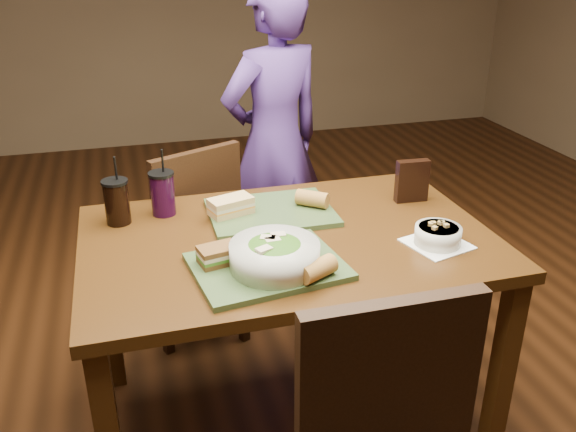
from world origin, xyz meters
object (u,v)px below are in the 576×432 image
at_px(diner, 274,143).
at_px(baguette_near, 317,269).
at_px(tray_near, 268,267).
at_px(cup_cola, 117,202).
at_px(baguette_far, 312,199).
at_px(dining_table, 288,261).
at_px(tray_far, 271,212).
at_px(soup_bowl, 438,235).
at_px(chair_far, 198,235).
at_px(cup_berry, 163,193).
at_px(salad_bowl, 275,254).
at_px(sandwich_near, 218,255).
at_px(chip_bag, 412,181).
at_px(sandwich_far, 231,206).

distance_m(diner, baguette_near, 1.30).
height_order(tray_near, baguette_near, baguette_near).
bearing_deg(cup_cola, baguette_far, -7.11).
height_order(dining_table, tray_far, tray_far).
xyz_separation_m(diner, tray_near, (-0.32, -1.17, 0.02)).
distance_m(dining_table, diner, 1.00).
relative_size(soup_bowl, baguette_far, 1.92).
height_order(chair_far, cup_berry, cup_berry).
bearing_deg(chair_far, tray_near, -82.42).
bearing_deg(dining_table, tray_near, -120.88).
distance_m(salad_bowl, cup_cola, 0.63).
relative_size(tray_far, baguette_near, 3.80).
distance_m(sandwich_near, chip_bag, 0.82).
bearing_deg(sandwich_near, salad_bowl, -24.80).
bearing_deg(cup_cola, baguette_near, -47.20).
relative_size(baguette_near, cup_berry, 0.47).
height_order(dining_table, chair_far, chair_far).
relative_size(tray_near, sandwich_far, 2.61).
distance_m(sandwich_near, baguette_near, 0.29).
bearing_deg(soup_bowl, baguette_far, 130.16).
distance_m(tray_near, salad_bowl, 0.06).
bearing_deg(chair_far, chip_bag, -31.45).
bearing_deg(sandwich_near, cup_berry, 105.09).
xyz_separation_m(dining_table, baguette_far, (0.13, 0.17, 0.14)).
relative_size(sandwich_far, baguette_far, 1.45).
bearing_deg(sandwich_near, soup_bowl, -2.91).
bearing_deg(tray_near, tray_far, 74.33).
bearing_deg(diner, sandwich_near, 48.23).
relative_size(diner, baguette_near, 13.46).
relative_size(sandwich_far, cup_berry, 0.69).
bearing_deg(cup_berry, diner, 50.48).
xyz_separation_m(chair_far, tray_near, (0.11, -0.79, 0.26)).
bearing_deg(baguette_far, tray_far, 177.40).
relative_size(dining_table, diner, 0.87).
distance_m(dining_table, soup_bowl, 0.48).
bearing_deg(cup_cola, sandwich_far, -10.48).
bearing_deg(salad_bowl, sandwich_far, 97.11).
relative_size(diner, salad_bowl, 5.82).
distance_m(dining_table, cup_berry, 0.49).
distance_m(salad_bowl, sandwich_far, 0.40).
bearing_deg(soup_bowl, chair_far, 129.72).
bearing_deg(chair_far, cup_cola, -130.13).
xyz_separation_m(dining_table, sandwich_far, (-0.15, 0.18, 0.14)).
distance_m(diner, cup_berry, 0.90).
bearing_deg(cup_berry, dining_table, -37.63).
xyz_separation_m(diner, chip_bag, (0.30, -0.82, 0.08)).
relative_size(salad_bowl, soup_bowl, 1.20).
distance_m(soup_bowl, baguette_far, 0.46).
relative_size(diner, tray_far, 3.54).
height_order(tray_far, baguette_far, baguette_far).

